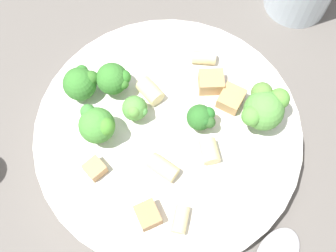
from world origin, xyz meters
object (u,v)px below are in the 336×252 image
Objects in this scene: broccoli_floret_4 at (82,81)px; rigatoni_2 at (210,151)px; pasta_bowl at (168,136)px; chicken_chunk_3 at (148,215)px; rigatoni_0 at (163,167)px; chicken_chunk_1 at (231,99)px; broccoli_floret_2 at (201,118)px; chicken_chunk_2 at (211,82)px; rigatoni_1 at (181,220)px; rigatoni_3 at (150,91)px; broccoli_floret_3 at (264,108)px; broccoli_floret_5 at (135,108)px; broccoli_floret_0 at (97,125)px; chicken_chunk_0 at (95,169)px; broccoli_floret_1 at (114,79)px; rigatoni_4 at (203,57)px.

broccoli_floret_4 is 1.58× the size of rigatoni_2.
chicken_chunk_3 reaches higher than pasta_bowl.
rigatoni_0 and chicken_chunk_1 have the same top height.
broccoli_floret_2 reaches higher than chicken_chunk_2.
rigatoni_0 and chicken_chunk_3 have the same top height.
rigatoni_2 is (-0.07, -0.00, 0.00)m from rigatoni_1.
broccoli_floret_4 reaches higher than chicken_chunk_1.
chicken_chunk_2 is (-0.04, 0.05, 0.00)m from rigatoni_3.
chicken_chunk_3 is at bearing -22.98° from broccoli_floret_3.
rigatoni_3 is (-0.02, 0.06, -0.01)m from broccoli_floret_4.
broccoli_floret_5 is (-0.00, -0.04, 0.03)m from pasta_bowl.
chicken_chunk_1 is at bearing 124.64° from broccoli_floret_5.
broccoli_floret_5 reaches higher than rigatoni_3.
broccoli_floret_0 reaches higher than chicken_chunk_3.
chicken_chunk_0 is (0.03, -0.06, -0.00)m from rigatoni_0.
rigatoni_0 is (0.06, -0.01, -0.01)m from broccoli_floret_2.
broccoli_floret_5 is (0.02, -0.06, -0.00)m from broccoli_floret_2.
rigatoni_3 is (-0.03, -0.03, 0.02)m from pasta_bowl.
rigatoni_2 is at bearing 161.69° from chicken_chunk_3.
broccoli_floret_0 is 1.12× the size of broccoli_floret_1.
chicken_chunk_1 is 1.14× the size of chicken_chunk_3.
chicken_chunk_2 is (-0.10, 0.08, -0.02)m from broccoli_floret_0.
broccoli_floret_4 is at bearing -111.50° from rigatoni_0.
rigatoni_2 is 0.09m from rigatoni_3.
broccoli_floret_3 is 2.72× the size of chicken_chunk_0.
broccoli_floret_2 is 1.27× the size of rigatoni_4.
pasta_bowl is at bearing -161.23° from rigatoni_0.
rigatoni_2 is (0.01, 0.14, -0.01)m from broccoli_floret_4.
rigatoni_0 is (0.04, 0.01, 0.02)m from pasta_bowl.
chicken_chunk_1 is at bearing 131.03° from broccoli_floret_0.
rigatoni_3 is 1.04× the size of chicken_chunk_1.
chicken_chunk_3 is at bearing -3.50° from broccoli_floret_2.
rigatoni_4 is at bearing 136.22° from broccoli_floret_1.
chicken_chunk_1 reaches higher than rigatoni_1.
broccoli_floret_2 is 0.05m from chicken_chunk_2.
broccoli_floret_2 is 0.88× the size of broccoli_floret_4.
broccoli_floret_5 reaches higher than pasta_bowl.
rigatoni_2 is at bearing -29.26° from broccoli_floret_3.
broccoli_floret_0 is 1.39× the size of broccoli_floret_5.
chicken_chunk_2 is (0.03, 0.02, 0.00)m from rigatoni_4.
rigatoni_0 is 1.13× the size of chicken_chunk_1.
broccoli_floret_3 is 0.09m from rigatoni_4.
rigatoni_4 is 1.43× the size of chicken_chunk_0.
chicken_chunk_0 is 0.78× the size of chicken_chunk_3.
chicken_chunk_0 is 0.14m from chicken_chunk_2.
pasta_bowl is 0.05m from broccoli_floret_5.
rigatoni_0 is (0.04, 0.05, -0.01)m from broccoli_floret_5.
rigatoni_3 reaches higher than rigatoni_1.
broccoli_floret_0 is 0.04m from chicken_chunk_0.
pasta_bowl is 10.77× the size of chicken_chunk_2.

